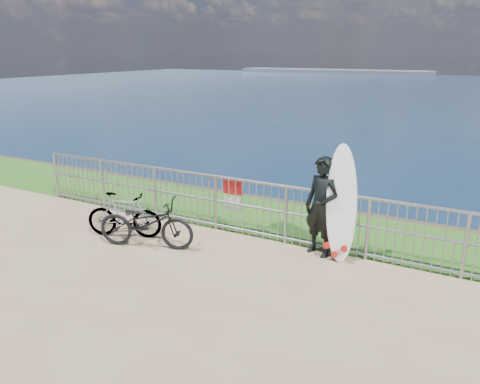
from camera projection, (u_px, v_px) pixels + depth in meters
The scene contains 8 objects.
grass_strip at pixel (262, 216), 10.11m from camera, with size 120.00×120.00×0.00m, color #235918.
seascape at pixel (333, 74), 153.09m from camera, with size 260.00×260.00×5.00m.
railing at pixel (239, 206), 9.01m from camera, with size 10.06×0.10×1.13m.
surfer at pixel (321, 207), 8.02m from camera, with size 0.64×0.42×1.75m, color black.
surfboard at pixel (341, 208), 7.84m from camera, with size 0.67×0.64×2.00m.
bicycle_near at pixel (146, 223), 8.44m from camera, with size 0.62×1.77×0.93m, color black.
bicycle_far at pixel (124, 215), 8.91m from camera, with size 0.42×1.47×0.88m, color black.
bike_rack at pixel (132, 215), 9.41m from camera, with size 1.62×0.05×0.34m.
Camera 1 is at (4.08, -5.91, 3.46)m, focal length 35.00 mm.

